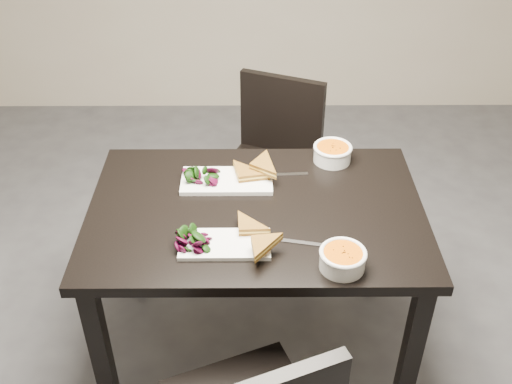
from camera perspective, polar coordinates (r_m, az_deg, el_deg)
table at (r=2.20m, az=-0.00°, el=-3.57°), size 1.20×0.80×0.75m
chair_far at (r=2.93m, az=1.63°, el=3.54°), size 0.55×0.55×0.85m
plate_near at (r=1.97m, az=-2.97°, el=-4.99°), size 0.30×0.15×0.01m
sandwich_near at (r=1.96m, az=-1.08°, el=-4.00°), size 0.15×0.12×0.05m
salad_near at (r=1.96m, az=-5.92°, el=-4.36°), size 0.09×0.08×0.04m
soup_bowl_near at (r=1.90m, az=8.25°, el=-6.26°), size 0.15×0.15×0.07m
cutlery_near at (r=1.99m, az=4.36°, el=-4.83°), size 0.18×0.05×0.00m
plate_far at (r=2.26m, az=-2.79°, el=1.08°), size 0.34×0.17×0.02m
sandwich_far at (r=2.23m, az=-1.15°, el=1.64°), size 0.19×0.16×0.06m
salad_far at (r=2.25m, az=-5.35°, el=1.74°), size 0.11×0.10×0.05m
soup_bowl_far at (r=2.39m, az=7.29°, el=3.77°), size 0.15×0.15×0.07m
cutlery_far at (r=2.31m, az=2.76°, el=1.68°), size 0.18×0.03×0.00m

